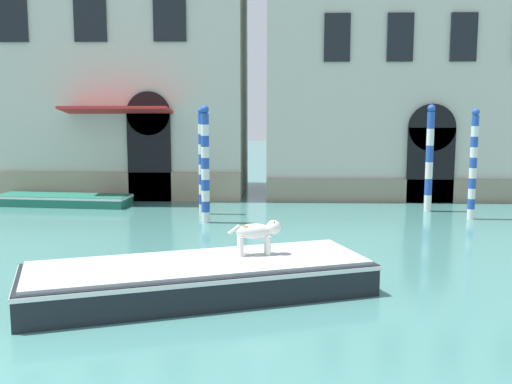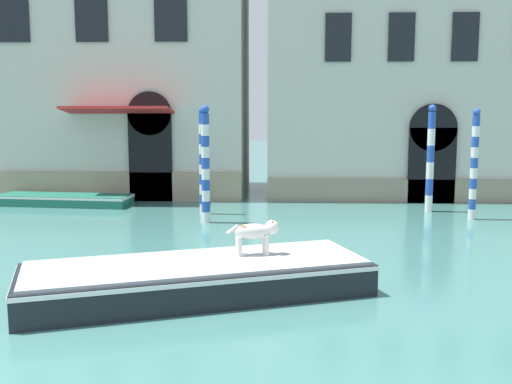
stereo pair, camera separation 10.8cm
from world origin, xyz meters
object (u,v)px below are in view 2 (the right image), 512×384
at_px(mooring_pole_1, 474,164).
at_px(mooring_pole_3, 206,164).
at_px(boat_moored_near_palazzo, 65,200).
at_px(mooring_pole_0, 430,158).
at_px(dog_on_deck, 256,232).
at_px(boat_foreground, 197,277).
at_px(mooring_pole_4, 202,161).

height_order(mooring_pole_1, mooring_pole_3, mooring_pole_3).
height_order(boat_moored_near_palazzo, mooring_pole_0, mooring_pole_0).
bearing_deg(mooring_pole_3, mooring_pole_0, 17.22).
xyz_separation_m(dog_on_deck, mooring_pole_3, (-1.85, 6.81, 0.72)).
relative_size(boat_moored_near_palazzo, mooring_pole_1, 1.41).
distance_m(dog_on_deck, mooring_pole_1, 10.24).
xyz_separation_m(boat_foreground, dog_on_deck, (1.12, 0.60, 0.78)).
bearing_deg(boat_foreground, mooring_pole_4, 77.15).
bearing_deg(mooring_pole_3, boat_moored_near_palazzo, 150.78).
height_order(dog_on_deck, mooring_pole_1, mooring_pole_1).
height_order(mooring_pole_3, mooring_pole_4, mooring_pole_3).
distance_m(mooring_pole_0, mooring_pole_4, 7.89).
relative_size(mooring_pole_1, mooring_pole_3, 0.97).
bearing_deg(mooring_pole_0, mooring_pole_1, -54.72).
bearing_deg(mooring_pole_3, boat_foreground, -84.34).
height_order(boat_foreground, mooring_pole_1, mooring_pole_1).
relative_size(boat_moored_near_palazzo, mooring_pole_4, 1.41).
relative_size(boat_moored_near_palazzo, mooring_pole_0, 1.36).
relative_size(boat_foreground, mooring_pole_4, 1.95).
xyz_separation_m(boat_moored_near_palazzo, mooring_pole_0, (13.23, -0.84, 1.67)).
distance_m(dog_on_deck, boat_moored_near_palazzo, 12.54).
height_order(boat_moored_near_palazzo, mooring_pole_4, mooring_pole_4).
distance_m(boat_foreground, mooring_pole_1, 11.50).
xyz_separation_m(boat_foreground, boat_moored_near_palazzo, (-6.42, 10.58, -0.15)).
bearing_deg(dog_on_deck, mooring_pole_0, 46.37).
bearing_deg(boat_moored_near_palazzo, mooring_pole_0, 2.14).
distance_m(dog_on_deck, mooring_pole_4, 8.66).
relative_size(boat_foreground, mooring_pole_0, 1.89).
distance_m(boat_foreground, mooring_pole_3, 7.59).
relative_size(dog_on_deck, boat_moored_near_palazzo, 0.21).
distance_m(boat_foreground, boat_moored_near_palazzo, 12.38).
distance_m(boat_foreground, mooring_pole_4, 9.13).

